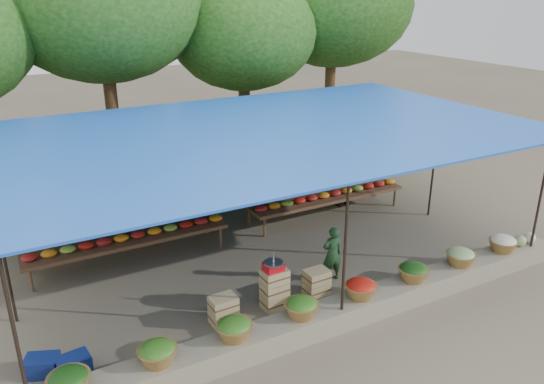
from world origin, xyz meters
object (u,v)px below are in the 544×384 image
weighing_scale (273,266)px  blue_crate_front (42,366)px  vendor_seated (332,254)px  blue_crate_back (74,365)px  crate_counter (273,293)px

weighing_scale → blue_crate_front: 3.95m
vendor_seated → blue_crate_front: (-5.37, -0.21, -0.42)m
vendor_seated → blue_crate_back: size_ratio=2.36×
weighing_scale → blue_crate_front: size_ratio=0.76×
weighing_scale → crate_counter: bearing=-180.0°
weighing_scale → blue_crate_back: 3.54m
weighing_scale → blue_crate_back: size_ratio=0.76×
vendor_seated → blue_crate_back: 4.99m
weighing_scale → vendor_seated: weighing_scale is taller
blue_crate_front → blue_crate_back: same height
weighing_scale → blue_crate_back: (-3.47, -0.10, -0.71)m
crate_counter → weighing_scale: size_ratio=6.44×
crate_counter → blue_crate_front: (-3.88, 0.12, -0.17)m
blue_crate_back → blue_crate_front: bearing=145.4°
vendor_seated → blue_crate_front: vendor_seated is taller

